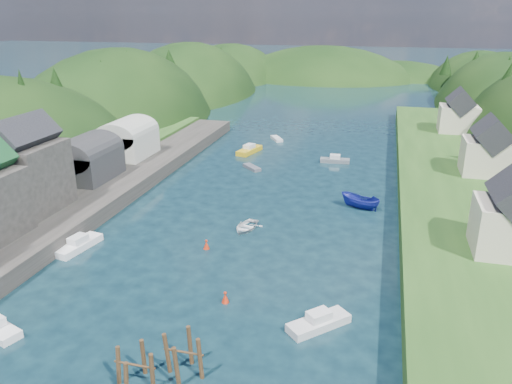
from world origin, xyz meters
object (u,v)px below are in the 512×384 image
(piling_cluster_far, at_px, (184,359))
(channel_buoy_far, at_px, (206,245))
(channel_buoy_near, at_px, (225,298))
(piling_cluster_near, at_px, (135,372))

(piling_cluster_far, xyz_separation_m, channel_buoy_far, (-5.34, 19.36, -0.90))
(piling_cluster_far, height_order, channel_buoy_near, piling_cluster_far)
(piling_cluster_far, height_order, channel_buoy_far, piling_cluster_far)
(piling_cluster_far, relative_size, channel_buoy_far, 3.54)
(piling_cluster_far, bearing_deg, piling_cluster_near, -146.65)
(piling_cluster_near, distance_m, channel_buoy_near, 11.94)
(piling_cluster_near, relative_size, channel_buoy_near, 3.22)
(piling_cluster_far, bearing_deg, channel_buoy_near, 90.45)
(piling_cluster_far, xyz_separation_m, channel_buoy_near, (-0.08, 9.74, -0.90))
(channel_buoy_near, distance_m, channel_buoy_far, 10.97)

